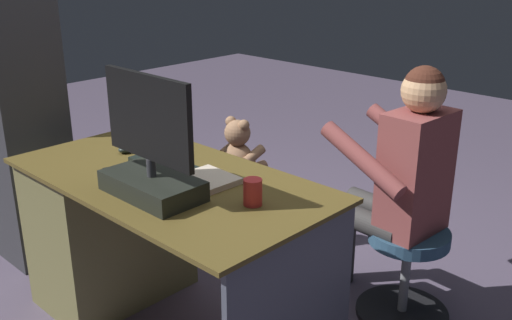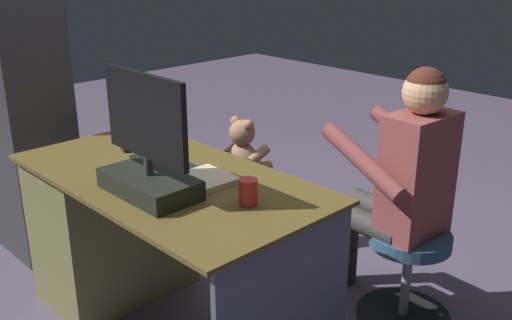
# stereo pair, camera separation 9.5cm
# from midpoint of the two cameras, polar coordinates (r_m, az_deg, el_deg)

# --- Properties ---
(ground_plane) EXTENTS (10.00, 10.00, 0.00)m
(ground_plane) POSITION_cam_midpoint_polar(r_m,az_deg,el_deg) (3.01, -1.50, -13.37)
(ground_plane) COLOR #5C5066
(desk) EXTENTS (1.42, 0.75, 0.76)m
(desk) POSITION_cam_midpoint_polar(r_m,az_deg,el_deg) (2.90, -11.79, -6.08)
(desk) COLOR brown
(desk) RESTS_ON ground_plane
(monitor) EXTENTS (0.48, 0.22, 0.47)m
(monitor) POSITION_cam_midpoint_polar(r_m,az_deg,el_deg) (2.25, -9.23, 0.06)
(monitor) COLOR black
(monitor) RESTS_ON desk
(keyboard) EXTENTS (0.42, 0.14, 0.02)m
(keyboard) POSITION_cam_midpoint_polar(r_m,az_deg,el_deg) (2.54, -7.25, -0.55)
(keyboard) COLOR black
(keyboard) RESTS_ON desk
(computer_mouse) EXTENTS (0.06, 0.10, 0.04)m
(computer_mouse) POSITION_cam_midpoint_polar(r_m,az_deg,el_deg) (2.78, -11.16, 1.26)
(computer_mouse) COLOR #25302C
(computer_mouse) RESTS_ON desk
(cup) EXTENTS (0.07, 0.07, 0.10)m
(cup) POSITION_cam_midpoint_polar(r_m,az_deg,el_deg) (2.15, 0.49, -3.13)
(cup) COLOR red
(cup) RESTS_ON desk
(tv_remote) EXTENTS (0.08, 0.16, 0.02)m
(tv_remote) POSITION_cam_midpoint_polar(r_m,az_deg,el_deg) (2.57, -11.85, -0.61)
(tv_remote) COLOR black
(tv_remote) RESTS_ON desk
(notebook_binder) EXTENTS (0.23, 0.31, 0.02)m
(notebook_binder) POSITION_cam_midpoint_polar(r_m,az_deg,el_deg) (2.35, -4.81, -2.18)
(notebook_binder) COLOR beige
(notebook_binder) RESTS_ON desk
(office_chair_teddy) EXTENTS (0.43, 0.43, 0.45)m
(office_chair_teddy) POSITION_cam_midpoint_polar(r_m,az_deg,el_deg) (3.36, -0.49, -4.37)
(office_chair_teddy) COLOR black
(office_chair_teddy) RESTS_ON ground_plane
(teddy_bear) EXTENTS (0.24, 0.24, 0.34)m
(teddy_bear) POSITION_cam_midpoint_polar(r_m,az_deg,el_deg) (3.25, -0.35, 0.97)
(teddy_bear) COLOR #A47755
(teddy_bear) RESTS_ON office_chair_teddy
(visitor_chair) EXTENTS (0.44, 0.44, 0.45)m
(visitor_chair) POSITION_cam_midpoint_polar(r_m,az_deg,el_deg) (2.84, 15.40, -10.12)
(visitor_chair) COLOR black
(visitor_chair) RESTS_ON ground_plane
(person) EXTENTS (0.54, 0.50, 1.20)m
(person) POSITION_cam_midpoint_polar(r_m,az_deg,el_deg) (2.69, 14.69, -1.55)
(person) COLOR brown
(person) RESTS_ON ground_plane
(equipment_rack) EXTENTS (0.44, 0.36, 1.50)m
(equipment_rack) POSITION_cam_midpoint_polar(r_m,az_deg,el_deg) (3.41, -20.50, 3.36)
(equipment_rack) COLOR #2F3033
(equipment_rack) RESTS_ON ground_plane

